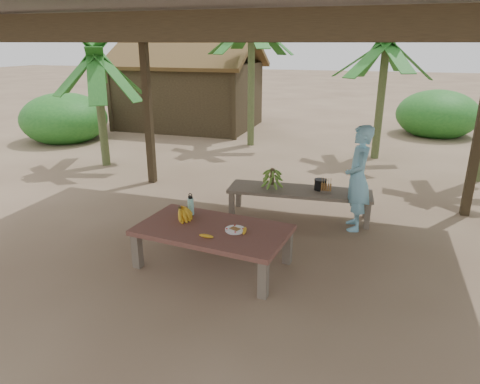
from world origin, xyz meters
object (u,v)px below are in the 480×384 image
(ripe_banana_bunch, at_px, (180,213))
(plate, at_px, (235,230))
(water_flask, at_px, (191,206))
(cooking_pot, at_px, (320,185))
(bench, at_px, (299,193))
(woman, at_px, (358,178))
(work_table, at_px, (213,233))

(ripe_banana_bunch, relative_size, plate, 1.30)
(ripe_banana_bunch, height_order, plate, ripe_banana_bunch)
(water_flask, bearing_deg, plate, -24.62)
(plate, distance_m, cooking_pot, 2.11)
(bench, relative_size, water_flask, 7.62)
(cooking_pot, bearing_deg, water_flask, -131.12)
(plate, xyz_separation_m, cooking_pot, (0.74, 1.98, 0.01))
(water_flask, bearing_deg, bench, 53.80)
(bench, height_order, woman, woman)
(bench, xyz_separation_m, water_flask, (-1.14, -1.56, 0.23))
(plate, height_order, water_flask, water_flask)
(cooking_pot, distance_m, woman, 0.67)
(work_table, bearing_deg, water_flask, 149.57)
(bench, height_order, ripe_banana_bunch, ripe_banana_bunch)
(ripe_banana_bunch, bearing_deg, water_flask, 71.62)
(bench, height_order, cooking_pot, cooking_pot)
(work_table, distance_m, water_flask, 0.55)
(water_flask, relative_size, woman, 0.19)
(work_table, relative_size, ripe_banana_bunch, 6.17)
(water_flask, bearing_deg, cooking_pot, 48.88)
(work_table, height_order, bench, work_table)
(woman, bearing_deg, bench, -112.21)
(plate, height_order, cooking_pot, cooking_pot)
(water_flask, height_order, woman, woman)
(work_table, xyz_separation_m, ripe_banana_bunch, (-0.48, 0.12, 0.16))
(plate, distance_m, woman, 2.15)
(cooking_pot, bearing_deg, ripe_banana_bunch, -129.22)
(plate, xyz_separation_m, woman, (1.29, 1.70, 0.25))
(water_flask, xyz_separation_m, cooking_pot, (1.45, 1.66, -0.09))
(work_table, distance_m, plate, 0.30)
(bench, xyz_separation_m, plate, (-0.43, -1.88, 0.12))
(ripe_banana_bunch, bearing_deg, woman, 37.25)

